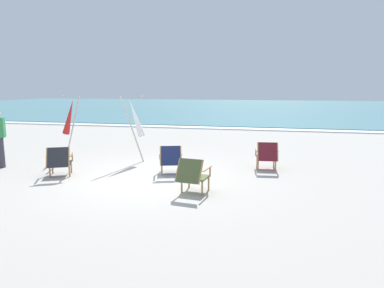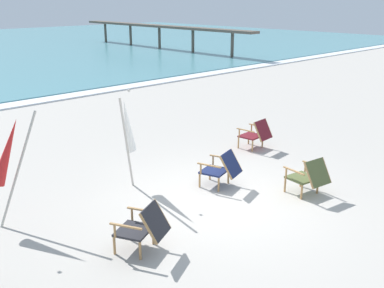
# 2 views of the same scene
# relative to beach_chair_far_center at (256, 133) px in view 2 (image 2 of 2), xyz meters

# --- Properties ---
(ground_plane) EXTENTS (80.00, 80.00, 0.00)m
(ground_plane) POSITION_rel_beach_chair_far_center_xyz_m (-2.91, -1.52, -0.42)
(ground_plane) COLOR #B2AAA0
(surf_band) EXTENTS (80.00, 1.10, 0.06)m
(surf_band) POSITION_rel_beach_chair_far_center_xyz_m (-2.91, 9.24, -0.39)
(surf_band) COLOR white
(surf_band) RESTS_ON ground
(beach_chair_far_center) EXTENTS (0.64, 0.80, 0.79)m
(beach_chair_far_center) POSITION_rel_beach_chair_far_center_xyz_m (0.00, 0.00, 0.00)
(beach_chair_far_center) COLOR maroon
(beach_chair_far_center) RESTS_ON ground
(beach_chair_front_right) EXTENTS (0.85, 0.94, 0.78)m
(beach_chair_front_right) POSITION_rel_beach_chair_far_center_xyz_m (-5.10, -1.91, -0.00)
(beach_chair_front_right) COLOR #28282D
(beach_chair_front_right) RESTS_ON ground
(beach_chair_back_right) EXTENTS (0.67, 0.83, 0.78)m
(beach_chair_back_right) POSITION_rel_beach_chair_far_center_xyz_m (-1.51, -2.51, -0.00)
(beach_chair_back_right) COLOR #515B33
(beach_chair_back_right) RESTS_ON ground
(beach_chair_back_left) EXTENTS (0.78, 0.91, 0.77)m
(beach_chair_back_left) POSITION_rel_beach_chair_far_center_xyz_m (-2.43, -1.05, -0.00)
(beach_chair_back_left) COLOR #19234C
(beach_chair_back_left) RESTS_ON ground
(umbrella_furled_red) EXTENTS (0.84, 0.40, 2.00)m
(umbrella_furled_red) POSITION_rel_beach_chair_far_center_xyz_m (-6.16, 0.30, 0.88)
(umbrella_furled_red) COLOR #B7B2A8
(umbrella_furled_red) RESTS_ON ground
(umbrella_furled_white) EXTENTS (0.66, 0.57, 2.03)m
(umbrella_furled_white) POSITION_rel_beach_chair_far_center_xyz_m (-3.87, 0.15, 0.90)
(umbrella_furled_white) COLOR #B7B2A8
(umbrella_furled_white) RESTS_ON ground
(pier_distant) EXTENTS (0.90, 17.99, 1.80)m
(pier_distant) POSITION_rel_beach_chair_far_center_xyz_m (12.97, 19.53, 1.20)
(pier_distant) COLOR brown
(pier_distant) RESTS_ON ground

